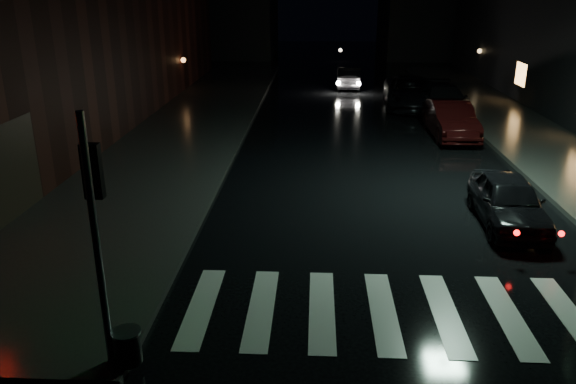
# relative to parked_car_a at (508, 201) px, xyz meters

# --- Properties ---
(ground) EXTENTS (120.00, 120.00, 0.00)m
(ground) POSITION_rel_parked_car_a_xyz_m (-6.16, -5.06, -0.66)
(ground) COLOR black
(ground) RESTS_ON ground
(sidewalk_left) EXTENTS (6.00, 44.00, 0.15)m
(sidewalk_left) POSITION_rel_parked_car_a_xyz_m (-11.16, 8.94, -0.58)
(sidewalk_left) COLOR #282826
(sidewalk_left) RESTS_ON ground
(sidewalk_right) EXTENTS (4.00, 44.00, 0.15)m
(sidewalk_right) POSITION_rel_parked_car_a_xyz_m (3.84, 8.94, -0.58)
(sidewalk_right) COLOR #282826
(sidewalk_right) RESTS_ON ground
(building_left) EXTENTS (10.00, 36.00, 7.00)m
(building_left) POSITION_rel_parked_car_a_xyz_m (-18.16, 10.94, 2.84)
(building_left) COLOR black
(building_left) RESTS_ON ground
(building_far_left) EXTENTS (14.00, 10.00, 8.00)m
(building_far_left) POSITION_rel_parked_car_a_xyz_m (-16.16, 39.94, 3.34)
(building_far_left) COLOR black
(building_far_left) RESTS_ON ground
(building_far_right) EXTENTS (14.00, 10.00, 7.00)m
(building_far_right) POSITION_rel_parked_car_a_xyz_m (7.84, 39.94, 2.84)
(building_far_right) COLOR black
(building_far_right) RESTS_ON ground
(crosswalk) EXTENTS (9.00, 3.00, 0.01)m
(crosswalk) POSITION_rel_parked_car_a_xyz_m (-3.16, -4.56, -0.65)
(crosswalk) COLOR beige
(crosswalk) RESTS_ON ground
(signal_pole_corner) EXTENTS (0.68, 0.61, 4.20)m
(signal_pole_corner) POSITION_rel_parked_car_a_xyz_m (-8.30, -6.52, 0.88)
(signal_pole_corner) COLOR slate
(signal_pole_corner) RESTS_ON ground
(parked_car_a) EXTENTS (1.71, 3.93, 1.32)m
(parked_car_a) POSITION_rel_parked_car_a_xyz_m (0.00, 0.00, 0.00)
(parked_car_a) COLOR black
(parked_car_a) RESTS_ON ground
(parked_car_b) EXTENTS (1.64, 4.58, 1.50)m
(parked_car_b) POSITION_rel_parked_car_a_xyz_m (0.53, 9.37, 0.09)
(parked_car_b) COLOR black
(parked_car_b) RESTS_ON ground
(parked_car_c) EXTENTS (2.23, 5.21, 1.50)m
(parked_car_c) POSITION_rel_parked_car_a_xyz_m (1.13, 13.80, 0.09)
(parked_car_c) COLOR black
(parked_car_c) RESTS_ON ground
(parked_car_d) EXTENTS (3.05, 5.91, 1.60)m
(parked_car_d) POSITION_rel_parked_car_a_xyz_m (-0.20, 15.58, 0.14)
(parked_car_d) COLOR black
(parked_car_d) RESTS_ON ground
(oncoming_car) EXTENTS (1.67, 4.05, 1.30)m
(oncoming_car) POSITION_rel_parked_car_a_xyz_m (-3.07, 21.71, -0.01)
(oncoming_car) COLOR black
(oncoming_car) RESTS_ON ground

